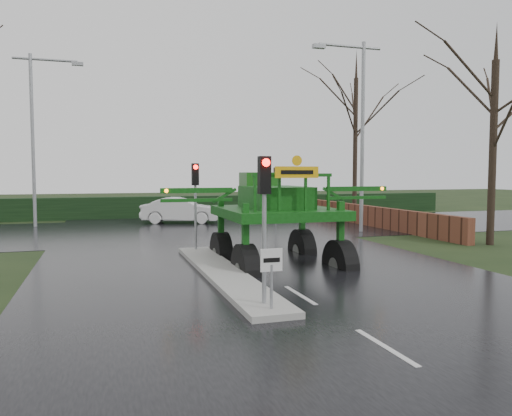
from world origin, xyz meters
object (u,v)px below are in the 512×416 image
object	(u,v)px
keep_left_sign	(271,269)
white_sedan	(181,223)
traffic_signal_mid	(195,187)
traffic_signal_near	(264,198)
street_light_right	(357,119)
traffic_signal_far	(276,181)
street_light_left_far	(38,124)
crop_sprayer	(243,203)

from	to	relation	value
keep_left_sign	white_sedan	distance (m)	21.10
keep_left_sign	traffic_signal_mid	bearing A→B (deg)	90.00
traffic_signal_near	street_light_right	bearing A→B (deg)	53.87
traffic_signal_near	traffic_signal_far	size ratio (longest dim) A/B	1.00
traffic_signal_near	traffic_signal_mid	xyz separation A→B (m)	(0.00, 8.50, 0.00)
keep_left_sign	white_sedan	size ratio (longest dim) A/B	0.28
white_sedan	street_light_left_far	bearing A→B (deg)	102.95
traffic_signal_mid	white_sedan	size ratio (longest dim) A/B	0.73
street_light_right	crop_sprayer	bearing A→B (deg)	-135.65
street_light_right	white_sedan	xyz separation A→B (m)	(-8.22, 7.53, -5.99)
traffic_signal_near	street_light_right	distance (m)	16.46
traffic_signal_near	crop_sprayer	xyz separation A→B (m)	(0.80, 4.51, -0.40)
traffic_signal_mid	street_light_right	world-z (taller)	street_light_right
keep_left_sign	street_light_right	size ratio (longest dim) A/B	0.14
street_light_left_far	traffic_signal_near	bearing A→B (deg)	-71.83
traffic_signal_mid	crop_sprayer	size ratio (longest dim) A/B	0.43
crop_sprayer	street_light_right	bearing A→B (deg)	44.35
street_light_left_far	white_sedan	bearing A→B (deg)	-3.27
crop_sprayer	traffic_signal_far	bearing A→B (deg)	67.02
keep_left_sign	traffic_signal_far	xyz separation A→B (m)	(7.80, 21.51, 1.53)
traffic_signal_far	street_light_right	distance (m)	8.86
traffic_signal_far	white_sedan	xyz separation A→B (m)	(-6.52, -0.48, -2.59)
traffic_signal_mid	street_light_right	xyz separation A→B (m)	(9.49, 4.51, 3.40)
traffic_signal_near	white_sedan	size ratio (longest dim) A/B	0.73
traffic_signal_near	crop_sprayer	distance (m)	4.60
street_light_left_far	crop_sprayer	distance (m)	18.60
street_light_right	white_sedan	distance (m)	12.65
traffic_signal_mid	street_light_right	size ratio (longest dim) A/B	0.35
traffic_signal_far	street_light_left_far	xyz separation A→B (m)	(-14.69, -0.01, 3.40)
crop_sprayer	keep_left_sign	bearing A→B (deg)	-99.09
traffic_signal_mid	street_light_left_far	size ratio (longest dim) A/B	0.35
street_light_left_far	white_sedan	size ratio (longest dim) A/B	2.06
keep_left_sign	street_light_left_far	distance (m)	23.11
traffic_signal_near	street_light_right	size ratio (longest dim) A/B	0.35
traffic_signal_far	street_light_left_far	distance (m)	15.08
street_light_right	street_light_left_far	bearing A→B (deg)	153.98
street_light_right	traffic_signal_far	bearing A→B (deg)	101.95
crop_sprayer	white_sedan	bearing A→B (deg)	88.29
traffic_signal_mid	white_sedan	xyz separation A→B (m)	(1.28, 12.04, -2.59)
crop_sprayer	traffic_signal_near	bearing A→B (deg)	-100.06
traffic_signal_far	street_light_right	bearing A→B (deg)	101.95
traffic_signal_far	street_light_left_far	bearing A→B (deg)	0.03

